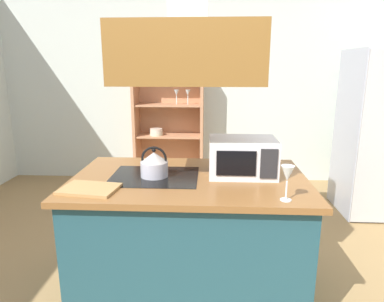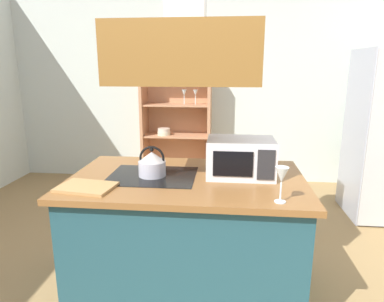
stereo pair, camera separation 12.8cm
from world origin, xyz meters
name	(u,v)px [view 1 (the left image)]	position (x,y,z in m)	size (l,w,h in m)	color
wall_back	(208,88)	(0.00, 3.00, 1.35)	(6.00, 0.12, 2.70)	silver
kitchen_island	(189,236)	(-0.10, 0.26, 0.45)	(1.61, 1.00, 0.90)	#204954
range_hood	(189,39)	(-0.10, 0.26, 1.81)	(0.90, 0.70, 1.17)	brown
dish_cabinet	(169,130)	(-0.54, 2.78, 0.77)	(0.97, 0.40, 1.74)	tan
kettle	(154,164)	(-0.34, 0.26, 0.99)	(0.19, 0.19, 0.21)	#B6B6C4
cutting_board	(89,189)	(-0.70, -0.03, 0.91)	(0.34, 0.24, 0.02)	#AE834D
microwave	(242,157)	(0.27, 0.34, 1.03)	(0.46, 0.35, 0.26)	silver
wine_glass_on_counter	(287,175)	(0.48, -0.13, 1.05)	(0.08, 0.08, 0.21)	silver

